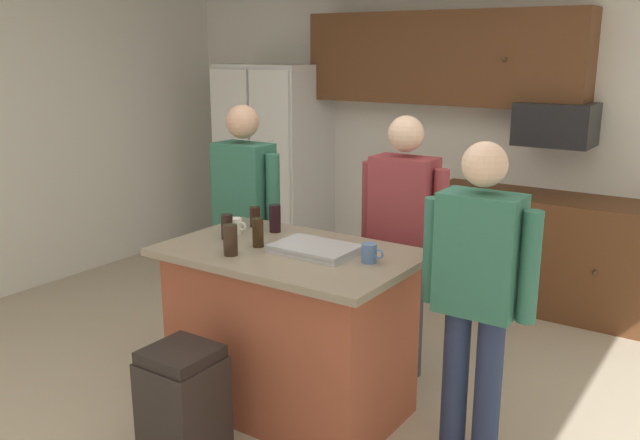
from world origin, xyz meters
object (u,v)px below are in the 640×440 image
glass_short_whisky (227,227)px  refrigerator (274,163)px  microwave_over_range (556,124)px  glass_pilsner (275,218)px  person_host_foreground (403,230)px  mug_blue_stoneware (236,226)px  mug_ceramic_white (370,253)px  person_guest_by_door (477,285)px  person_guest_right (245,211)px  tumbler_amber (258,233)px  serving_tray (315,249)px  glass_stout_tall (255,217)px  kitchen_island (290,330)px  glass_dark_ale (230,240)px  trash_bin (183,407)px

glass_short_whisky → refrigerator: bearing=122.1°
microwave_over_range → glass_pilsner: microwave_over_range is taller
person_host_foreground → mug_blue_stoneware: bearing=-26.9°
mug_ceramic_white → mug_blue_stoneware: size_ratio=1.02×
glass_short_whisky → mug_blue_stoneware: glass_short_whisky is taller
refrigerator → person_guest_by_door: (2.91, -2.18, -0.01)m
refrigerator → mug_blue_stoneware: size_ratio=15.38×
person_guest_right → mug_blue_stoneware: 0.54m
glass_short_whisky → mug_ceramic_white: bearing=4.9°
person_host_foreground → tumbler_amber: (-0.48, -0.80, 0.09)m
mug_ceramic_white → serving_tray: (-0.33, -0.02, -0.03)m
refrigerator → glass_stout_tall: refrigerator is taller
refrigerator → kitchen_island: (1.88, -2.29, -0.45)m
microwave_over_range → mug_ceramic_white: (-0.25, -2.36, -0.45)m
refrigerator → person_host_foreground: size_ratio=1.14×
mug_ceramic_white → mug_blue_stoneware: bearing=177.7°
person_guest_right → person_host_foreground: bearing=46.6°
microwave_over_range → kitchen_island: size_ratio=0.41×
person_guest_right → serving_tray: person_guest_right is taller
person_guest_right → mug_ceramic_white: 1.33m
glass_dark_ale → mug_ceramic_white: bearing=24.3°
refrigerator → glass_pilsner: size_ratio=11.20×
person_guest_by_door → mug_blue_stoneware: person_guest_by_door is taller
kitchen_island → tumbler_amber: size_ratio=8.63×
glass_short_whisky → glass_pilsner: 0.30m
kitchen_island → person_guest_right: person_guest_right is taller
microwave_over_range → tumbler_amber: 2.65m
glass_stout_tall → serving_tray: bearing=-21.7°
mug_blue_stoneware → tumbler_amber: (0.28, -0.14, 0.03)m
glass_pilsner → trash_bin: 1.22m
glass_stout_tall → tumbler_amber: tumbler_amber is taller
tumbler_amber → serving_tray: (0.32, 0.08, -0.06)m
kitchen_island → mug_blue_stoneware: 0.69m
microwave_over_range → serving_tray: (-0.57, -2.38, -0.48)m
trash_bin → microwave_over_range: bearing=74.9°
microwave_over_range → serving_tray: bearing=-103.6°
mug_ceramic_white → glass_short_whisky: bearing=-175.1°
glass_short_whisky → mug_blue_stoneware: size_ratio=1.19×
person_guest_right → tumbler_amber: bearing=-9.8°
person_guest_by_door → mug_ceramic_white: bearing=0.3°
person_guest_by_door → glass_dark_ale: (-1.22, -0.37, 0.11)m
mug_blue_stoneware → serving_tray: size_ratio=0.27×
microwave_over_range → person_guest_right: bearing=-128.3°
kitchen_island → serving_tray: (0.14, 0.04, 0.49)m
kitchen_island → person_guest_right: bearing=145.0°
person_guest_by_door → tumbler_amber: 1.22m
mug_ceramic_white → glass_pilsner: 0.79m
mug_ceramic_white → glass_pilsner: (-0.76, 0.20, 0.03)m
mug_ceramic_white → glass_stout_tall: glass_stout_tall is taller
mug_blue_stoneware → tumbler_amber: tumbler_amber is taller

